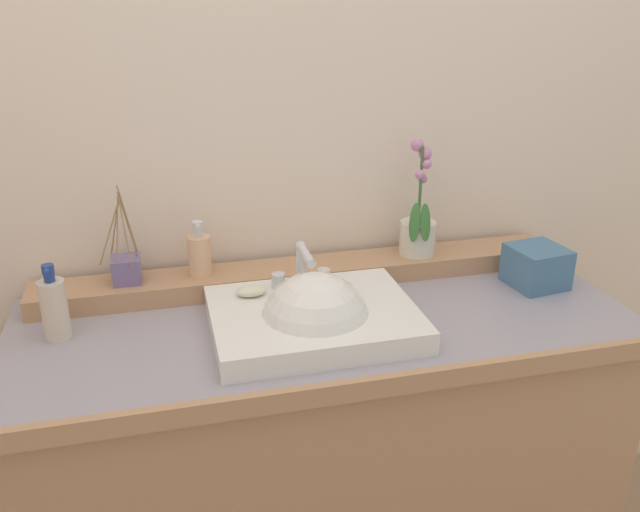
# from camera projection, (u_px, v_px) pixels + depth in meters

# --- Properties ---
(wall_back) EXTENTS (3.33, 0.20, 2.75)m
(wall_back) POSITION_uv_depth(u_px,v_px,m) (288.00, 72.00, 1.69)
(wall_back) COLOR silver
(wall_back) RESTS_ON ground
(vanity_cabinet) EXTENTS (1.43, 0.57, 0.87)m
(vanity_cabinet) POSITION_uv_depth(u_px,v_px,m) (325.00, 466.00, 1.70)
(vanity_cabinet) COLOR tan
(vanity_cabinet) RESTS_ON ground
(back_ledge) EXTENTS (1.35, 0.13, 0.05)m
(back_ledge) POSITION_uv_depth(u_px,v_px,m) (305.00, 273.00, 1.71)
(back_ledge) COLOR tan
(back_ledge) RESTS_ON vanity_cabinet
(sink_basin) EXTENTS (0.45, 0.35, 0.27)m
(sink_basin) POSITION_uv_depth(u_px,v_px,m) (315.00, 323.00, 1.47)
(sink_basin) COLOR white
(sink_basin) RESTS_ON vanity_cabinet
(soap_bar) EXTENTS (0.07, 0.04, 0.02)m
(soap_bar) POSITION_uv_depth(u_px,v_px,m) (251.00, 291.00, 1.52)
(soap_bar) COLOR beige
(soap_bar) RESTS_ON sink_basin
(potted_plant) EXTENTS (0.10, 0.11, 0.31)m
(potted_plant) POSITION_uv_depth(u_px,v_px,m) (418.00, 227.00, 1.74)
(potted_plant) COLOR silver
(potted_plant) RESTS_ON back_ledge
(soap_dispenser) EXTENTS (0.06, 0.06, 0.14)m
(soap_dispenser) POSITION_uv_depth(u_px,v_px,m) (199.00, 254.00, 1.62)
(soap_dispenser) COLOR #E3B388
(soap_dispenser) RESTS_ON back_ledge
(reed_diffuser) EXTENTS (0.09, 0.08, 0.24)m
(reed_diffuser) POSITION_uv_depth(u_px,v_px,m) (127.00, 268.00, 1.59)
(reed_diffuser) COLOR slate
(reed_diffuser) RESTS_ON back_ledge
(lotion_bottle) EXTENTS (0.06, 0.06, 0.17)m
(lotion_bottle) POSITION_uv_depth(u_px,v_px,m) (54.00, 308.00, 1.42)
(lotion_bottle) COLOR beige
(lotion_bottle) RESTS_ON vanity_cabinet
(tissue_box) EXTENTS (0.15, 0.15, 0.10)m
(tissue_box) POSITION_uv_depth(u_px,v_px,m) (536.00, 266.00, 1.68)
(tissue_box) COLOR teal
(tissue_box) RESTS_ON vanity_cabinet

